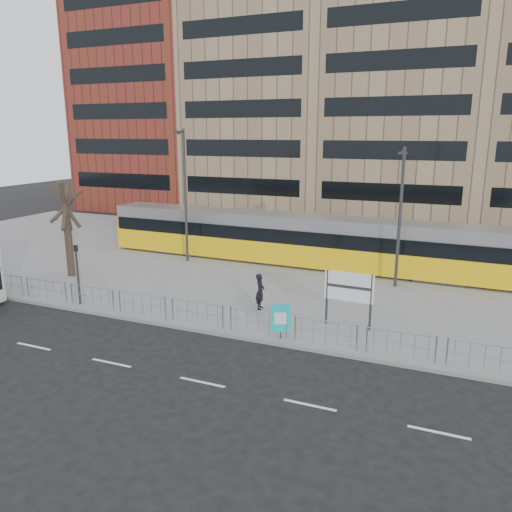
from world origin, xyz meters
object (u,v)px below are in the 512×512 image
at_px(station_sign, 349,289).
at_px(pedestrian, 260,291).
at_px(traffic_light_west, 77,267).
at_px(lamp_post_east, 400,212).
at_px(lamp_post_west, 185,191).
at_px(tram, 299,240).
at_px(ad_panel, 281,319).
at_px(bare_tree, 63,178).

distance_m(station_sign, pedestrian, 4.66).
distance_m(traffic_light_west, lamp_post_east, 17.35).
bearing_deg(pedestrian, lamp_post_west, 39.51).
bearing_deg(tram, pedestrian, -83.27).
bearing_deg(lamp_post_west, lamp_post_east, -2.09).
height_order(tram, lamp_post_west, lamp_post_west).
bearing_deg(ad_panel, tram, 82.90).
xyz_separation_m(tram, ad_panel, (3.09, -12.15, -0.74)).
relative_size(lamp_post_west, bare_tree, 1.07).
xyz_separation_m(lamp_post_east, bare_tree, (-18.64, -5.34, 1.65)).
xyz_separation_m(ad_panel, lamp_post_west, (-10.39, 9.99, 3.86)).
height_order(lamp_post_west, lamp_post_east, lamp_post_west).
bearing_deg(ad_panel, station_sign, 25.03).
height_order(station_sign, pedestrian, station_sign).
bearing_deg(ad_panel, lamp_post_west, 114.76).
height_order(pedestrian, traffic_light_west, traffic_light_west).
height_order(ad_panel, bare_tree, bare_tree).
xyz_separation_m(pedestrian, traffic_light_west, (-8.77, -2.90, 1.07)).
distance_m(tram, ad_panel, 12.56).
height_order(ad_panel, pedestrian, pedestrian).
distance_m(traffic_light_west, lamp_post_west, 10.20).
distance_m(tram, bare_tree, 15.07).
distance_m(lamp_post_west, bare_tree, 7.61).
distance_m(station_sign, bare_tree, 18.02).
bearing_deg(lamp_post_west, tram, 16.46).
height_order(traffic_light_west, lamp_post_east, lamp_post_east).
xyz_separation_m(ad_panel, pedestrian, (-2.20, 3.10, 0.00)).
xyz_separation_m(tram, lamp_post_east, (6.61, -2.67, 2.63)).
bearing_deg(bare_tree, tram, 33.66).
relative_size(tram, pedestrian, 15.37).
xyz_separation_m(station_sign, lamp_post_west, (-12.73, 7.54, 3.00)).
bearing_deg(tram, traffic_light_west, -122.29).
relative_size(ad_panel, lamp_post_west, 0.18).
height_order(traffic_light_west, lamp_post_west, lamp_post_west).
relative_size(station_sign, pedestrian, 1.41).
height_order(lamp_post_west, bare_tree, lamp_post_west).
bearing_deg(pedestrian, ad_panel, -155.08).
distance_m(station_sign, lamp_post_east, 7.56).
bearing_deg(traffic_light_west, lamp_post_west, 84.55).
xyz_separation_m(tram, pedestrian, (0.89, -9.05, -0.74)).
bearing_deg(lamp_post_west, station_sign, -30.64).
xyz_separation_m(pedestrian, bare_tree, (-12.92, 1.04, 5.01)).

